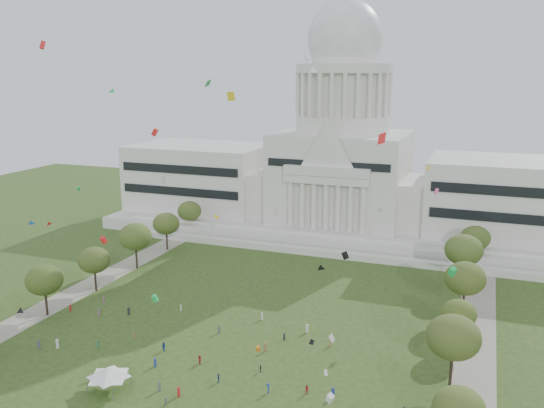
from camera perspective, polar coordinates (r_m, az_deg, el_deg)
ground at (r=107.87m, az=-8.87°, el=-17.71°), size 400.00×400.00×0.00m
capitol at (r=202.00m, az=6.88°, el=3.61°), size 160.00×64.50×91.30m
path_left at (r=155.46m, az=-19.05°, el=-8.41°), size 8.00×160.00×0.04m
path_right at (r=122.99m, az=19.43°, el=-14.26°), size 8.00×160.00×0.04m
row_tree_l_2 at (r=141.85m, az=-21.64°, el=-7.03°), size 8.42×8.42×11.97m
row_tree_r_2 at (r=107.53m, az=17.53°, el=-12.48°), size 9.55×9.55×13.58m
row_tree_l_3 at (r=153.26m, az=-17.22°, el=-5.33°), size 8.12×8.12×11.55m
row_tree_r_3 at (r=124.17m, az=18.05°, el=-10.30°), size 7.01×7.01×9.98m
row_tree_l_4 at (r=167.16m, az=-13.39°, el=-3.16°), size 9.29×9.29×13.21m
row_tree_r_4 at (r=137.91m, az=18.60°, el=-7.00°), size 9.19×9.19×13.06m
row_tree_l_5 at (r=183.07m, az=-10.44°, el=-1.93°), size 8.33×8.33×11.85m
row_tree_r_5 at (r=156.92m, az=18.47°, el=-4.34°), size 9.82×9.82×13.96m
row_tree_l_6 at (r=199.11m, az=-8.18°, el=-0.69°), size 8.19×8.19×11.64m
row_tree_r_6 at (r=174.52m, az=19.51°, el=-3.18°), size 8.42×8.42×11.97m
event_tent at (r=108.83m, az=-15.88°, el=-15.68°), size 10.57×10.57×4.51m
person_2 at (r=105.28m, az=3.51°, el=-17.87°), size 0.95×0.86×1.67m
person_3 at (r=105.31m, az=-0.40°, el=-17.79°), size 0.89×1.29×1.82m
person_4 at (r=108.92m, az=-5.32°, el=-16.76°), size 0.89×1.13×1.70m
person_5 at (r=115.13m, az=-7.17°, el=-15.06°), size 1.14×1.73×1.73m
person_8 at (r=120.95m, az=-10.67°, el=-13.71°), size 1.01×0.75×1.85m
person_10 at (r=111.76m, az=-1.14°, el=-15.98°), size 0.53×0.85×1.36m
distant_crowd at (r=122.87m, az=-11.12°, el=-13.33°), size 67.50×39.09×1.95m
kite_swarm at (r=102.78m, az=-7.43°, el=-1.47°), size 84.33×102.80×56.00m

